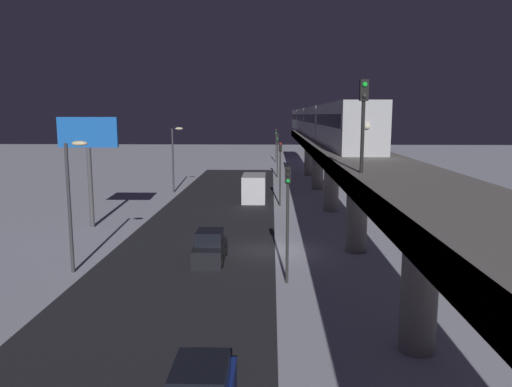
{
  "coord_description": "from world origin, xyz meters",
  "views": [
    {
      "loc": [
        -0.55,
        32.39,
        9.08
      ],
      "look_at": [
        0.92,
        -14.72,
        1.56
      ],
      "focal_mm": 34.71,
      "sensor_mm": 36.0,
      "label": 1
    }
  ],
  "objects_px": {
    "rail_signal": "(363,110)",
    "traffic_light_near": "(288,208)",
    "traffic_light_mid": "(280,165)",
    "traffic_light_far": "(277,149)",
    "commercial_billboard": "(88,143)",
    "sedan_black": "(210,249)",
    "box_truck": "(254,187)",
    "traffic_light_distant": "(276,141)",
    "subway_train": "(314,120)"
  },
  "relations": [
    {
      "from": "traffic_light_mid",
      "to": "commercial_billboard",
      "type": "bearing_deg",
      "value": 32.45
    },
    {
      "from": "traffic_light_distant",
      "to": "sedan_black",
      "type": "bearing_deg",
      "value": 85.87
    },
    {
      "from": "traffic_light_far",
      "to": "traffic_light_distant",
      "type": "relative_size",
      "value": 1.0
    },
    {
      "from": "subway_train",
      "to": "rail_signal",
      "type": "height_order",
      "value": "rail_signal"
    },
    {
      "from": "traffic_light_distant",
      "to": "commercial_billboard",
      "type": "distance_m",
      "value": 58.08
    },
    {
      "from": "rail_signal",
      "to": "commercial_billboard",
      "type": "bearing_deg",
      "value": -43.21
    },
    {
      "from": "rail_signal",
      "to": "traffic_light_distant",
      "type": "relative_size",
      "value": 0.62
    },
    {
      "from": "box_truck",
      "to": "traffic_light_distant",
      "type": "relative_size",
      "value": 1.16
    },
    {
      "from": "subway_train",
      "to": "traffic_light_far",
      "type": "xyz_separation_m",
      "value": [
        4.81,
        -5.16,
        -4.14
      ]
    },
    {
      "from": "subway_train",
      "to": "traffic_light_distant",
      "type": "xyz_separation_m",
      "value": [
        4.81,
        -28.19,
        -4.14
      ]
    },
    {
      "from": "traffic_light_far",
      "to": "traffic_light_mid",
      "type": "bearing_deg",
      "value": 90.0
    },
    {
      "from": "commercial_billboard",
      "to": "box_truck",
      "type": "bearing_deg",
      "value": -132.99
    },
    {
      "from": "commercial_billboard",
      "to": "traffic_light_far",
      "type": "bearing_deg",
      "value": -115.21
    },
    {
      "from": "traffic_light_mid",
      "to": "box_truck",
      "type": "bearing_deg",
      "value": -55.07
    },
    {
      "from": "traffic_light_mid",
      "to": "commercial_billboard",
      "type": "xyz_separation_m",
      "value": [
        15.48,
        9.85,
        2.63
      ]
    },
    {
      "from": "rail_signal",
      "to": "traffic_light_distant",
      "type": "bearing_deg",
      "value": -87.61
    },
    {
      "from": "traffic_light_near",
      "to": "traffic_light_mid",
      "type": "bearing_deg",
      "value": -90.0
    },
    {
      "from": "traffic_light_far",
      "to": "traffic_light_distant",
      "type": "distance_m",
      "value": 23.04
    },
    {
      "from": "traffic_light_near",
      "to": "traffic_light_distant",
      "type": "xyz_separation_m",
      "value": [
        0.0,
        -69.11,
        0.0
      ]
    },
    {
      "from": "traffic_light_mid",
      "to": "commercial_billboard",
      "type": "height_order",
      "value": "commercial_billboard"
    },
    {
      "from": "traffic_light_mid",
      "to": "traffic_light_far",
      "type": "xyz_separation_m",
      "value": [
        0.0,
        -23.04,
        0.0
      ]
    },
    {
      "from": "traffic_light_mid",
      "to": "sedan_black",
      "type": "bearing_deg",
      "value": 76.15
    },
    {
      "from": "sedan_black",
      "to": "commercial_billboard",
      "type": "distance_m",
      "value": 15.42
    },
    {
      "from": "rail_signal",
      "to": "box_truck",
      "type": "xyz_separation_m",
      "value": [
        5.77,
        -31.13,
        -7.94
      ]
    },
    {
      "from": "sedan_black",
      "to": "commercial_billboard",
      "type": "xyz_separation_m",
      "value": [
        10.78,
        -9.22,
        6.04
      ]
    },
    {
      "from": "subway_train",
      "to": "traffic_light_distant",
      "type": "distance_m",
      "value": 28.9
    },
    {
      "from": "subway_train",
      "to": "traffic_light_far",
      "type": "distance_m",
      "value": 8.18
    },
    {
      "from": "traffic_light_far",
      "to": "traffic_light_distant",
      "type": "height_order",
      "value": "same"
    },
    {
      "from": "subway_train",
      "to": "sedan_black",
      "type": "distance_m",
      "value": 38.89
    },
    {
      "from": "box_truck",
      "to": "traffic_light_far",
      "type": "relative_size",
      "value": 1.16
    },
    {
      "from": "subway_train",
      "to": "traffic_light_distant",
      "type": "bearing_deg",
      "value": -80.32
    },
    {
      "from": "box_truck",
      "to": "commercial_billboard",
      "type": "distance_m",
      "value": 19.53
    },
    {
      "from": "sedan_black",
      "to": "box_truck",
      "type": "height_order",
      "value": "box_truck"
    },
    {
      "from": "rail_signal",
      "to": "traffic_light_mid",
      "type": "xyz_separation_m",
      "value": [
        3.07,
        -27.27,
        -5.09
      ]
    },
    {
      "from": "rail_signal",
      "to": "box_truck",
      "type": "relative_size",
      "value": 0.54
    },
    {
      "from": "traffic_light_near",
      "to": "rail_signal",
      "type": "bearing_deg",
      "value": 125.92
    },
    {
      "from": "rail_signal",
      "to": "traffic_light_near",
      "type": "distance_m",
      "value": 7.3
    },
    {
      "from": "sedan_black",
      "to": "commercial_billboard",
      "type": "height_order",
      "value": "commercial_billboard"
    },
    {
      "from": "rail_signal",
      "to": "traffic_light_near",
      "type": "height_order",
      "value": "rail_signal"
    },
    {
      "from": "traffic_light_near",
      "to": "box_truck",
      "type": "bearing_deg",
      "value": -84.27
    },
    {
      "from": "subway_train",
      "to": "traffic_light_near",
      "type": "xyz_separation_m",
      "value": [
        4.81,
        40.91,
        -4.14
      ]
    },
    {
      "from": "box_truck",
      "to": "traffic_light_mid",
      "type": "bearing_deg",
      "value": 124.93
    },
    {
      "from": "traffic_light_near",
      "to": "traffic_light_distant",
      "type": "relative_size",
      "value": 1.0
    },
    {
      "from": "subway_train",
      "to": "rail_signal",
      "type": "distance_m",
      "value": 45.19
    },
    {
      "from": "traffic_light_mid",
      "to": "traffic_light_far",
      "type": "relative_size",
      "value": 1.0
    },
    {
      "from": "subway_train",
      "to": "traffic_light_mid",
      "type": "relative_size",
      "value": 11.57
    },
    {
      "from": "traffic_light_far",
      "to": "commercial_billboard",
      "type": "xyz_separation_m",
      "value": [
        15.48,
        32.88,
        2.63
      ]
    },
    {
      "from": "sedan_black",
      "to": "box_truck",
      "type": "distance_m",
      "value": 23.03
    },
    {
      "from": "subway_train",
      "to": "traffic_light_mid",
      "type": "bearing_deg",
      "value": 74.94
    },
    {
      "from": "traffic_light_distant",
      "to": "commercial_billboard",
      "type": "xyz_separation_m",
      "value": [
        15.48,
        55.92,
        2.63
      ]
    }
  ]
}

